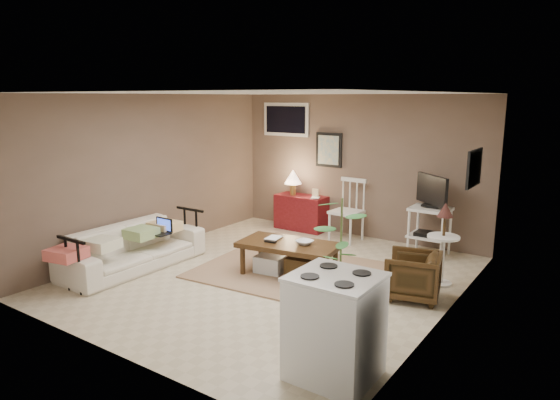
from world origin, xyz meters
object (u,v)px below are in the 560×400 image
Objects in this scene: spindle_chair at (347,212)px; armchair at (413,273)px; red_console at (300,209)px; coffee_table at (288,256)px; potted_plant at (341,261)px; side_table at (444,234)px; tv_stand at (430,213)px; sofa at (133,240)px; stove at (335,326)px.

armchair is at bearing -44.71° from spindle_chair.
coffee_table is at bearing -61.53° from red_console.
spindle_chair is 3.37m from potted_plant.
armchair is at bearing -102.61° from side_table.
sofa is at bearing -137.61° from tv_stand.
red_console is at bearing 175.77° from tv_stand.
tv_stand is 0.86× the size of potted_plant.
coffee_table is at bearing -85.89° from spindle_chair.
tv_stand is (1.24, 1.97, 0.37)m from coffee_table.
sofa is 3.31m from potted_plant.
armchair reaches higher than coffee_table.
tv_stand is at bearing 96.57° from stove.
stove is (1.67, -1.80, 0.18)m from coffee_table.
potted_plant reaches higher than coffee_table.
sofa is 3.20m from red_console.
coffee_table is at bearing -64.13° from sofa.
side_table is 2.68m from stove.
spindle_chair reaches higher than stove.
potted_plant is at bearing -38.45° from coffee_table.
side_table reaches higher than armchair.
potted_plant is at bearing -64.15° from spindle_chair.
spindle_chair is 0.84× the size of tv_stand.
tv_stand is at bearing 179.39° from armchair.
sofa is 1.99× the size of spindle_chair.
stove is at bearing -103.22° from sofa.
tv_stand reaches higher than stove.
potted_plant is at bearing -91.77° from sofa.
stove reaches higher than coffee_table.
armchair is 1.38m from potted_plant.
sofa is 3.73m from stove.
tv_stand reaches higher than side_table.
stove is at bearing -11.83° from armchair.
potted_plant reaches higher than spindle_chair.
tv_stand reaches higher than spindle_chair.
armchair is (1.77, -1.75, -0.18)m from spindle_chair.
red_console is at bearing 127.88° from potted_plant.
sofa is 3.44m from spindle_chair.
spindle_chair is at bearing -9.68° from red_console.
spindle_chair is at bearing -31.88° from sofa.
stove is at bearing -64.32° from spindle_chair.
side_table reaches higher than spindle_chair.
coffee_table is 2.47m from stove.
tv_stand is 1.32× the size of stove.
stove is (-0.10, -2.67, -0.20)m from side_table.
red_console reaches higher than armchair.
tv_stand is (3.20, 2.92, 0.25)m from sofa.
side_table is (0.53, -1.11, 0.01)m from tv_stand.
stove is at bearing -65.03° from potted_plant.
spindle_chair is at bearing 115.85° from potted_plant.
coffee_table is 1.29× the size of side_table.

